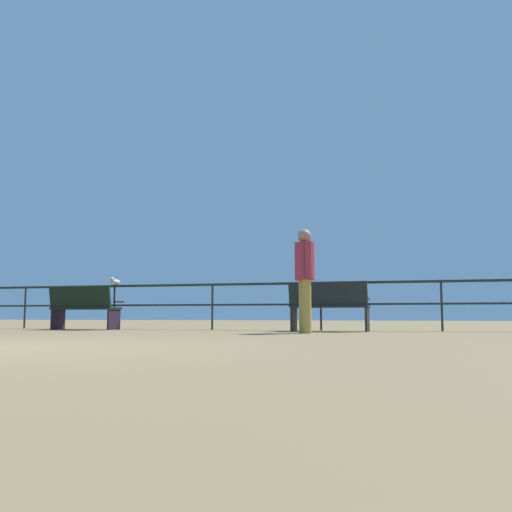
# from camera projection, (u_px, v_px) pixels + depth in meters

# --- Properties ---
(pier_railing) EXTENTS (23.45, 0.05, 0.99)m
(pier_railing) POSITION_uv_depth(u_px,v_px,m) (212.00, 295.00, 12.14)
(pier_railing) COLOR #1F2926
(pier_railing) RESTS_ON ground_plane
(bench_near_left) EXTENTS (1.51, 0.75, 0.93)m
(bench_near_left) POSITION_uv_depth(u_px,v_px,m) (83.00, 306.00, 12.18)
(bench_near_left) COLOR black
(bench_near_left) RESTS_ON ground_plane
(bench_near_right) EXTENTS (1.52, 0.67, 0.95)m
(bench_near_right) POSITION_uv_depth(u_px,v_px,m) (329.00, 303.00, 10.80)
(bench_near_right) COLOR black
(bench_near_right) RESTS_ON ground_plane
(person_at_railing) EXTENTS (0.35, 0.53, 1.80)m
(person_at_railing) POSITION_uv_depth(u_px,v_px,m) (305.00, 273.00, 9.76)
(person_at_railing) COLOR #AB8E3A
(person_at_railing) RESTS_ON ground_plane
(seagull_on_rail) EXTENTS (0.22, 0.37, 0.18)m
(seagull_on_rail) POSITION_uv_depth(u_px,v_px,m) (115.00, 282.00, 12.77)
(seagull_on_rail) COLOR silver
(seagull_on_rail) RESTS_ON pier_railing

